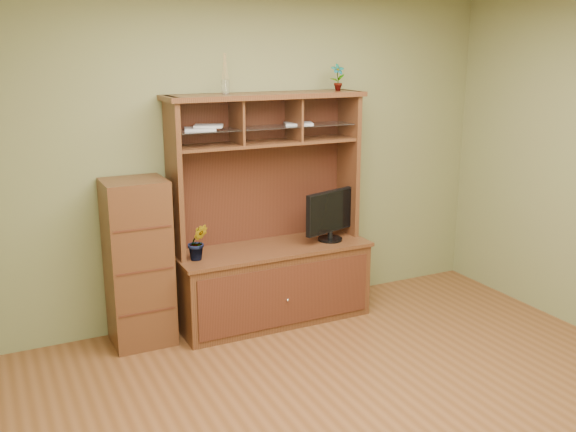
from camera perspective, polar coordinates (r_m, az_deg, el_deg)
room at (r=3.70m, az=9.06°, el=0.50°), size 4.54×4.04×2.74m
media_hutch at (r=5.40m, az=-1.52°, el=-3.94°), size 1.66×0.61×1.90m
monitor at (r=5.45m, az=3.80°, el=0.13°), size 0.53×0.21×0.43m
orchid_plant at (r=5.01m, az=-8.02°, el=-2.29°), size 0.18×0.16×0.29m
top_plant at (r=5.49m, az=4.44°, el=12.20°), size 0.13×0.10×0.22m
reed_diffuser at (r=5.06m, az=-5.60°, el=12.09°), size 0.06×0.06×0.31m
magazines at (r=5.12m, az=-4.63°, el=7.95°), size 1.12×0.24×0.04m
side_cabinet at (r=5.06m, az=-13.16°, el=-4.08°), size 0.46×0.42×1.30m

